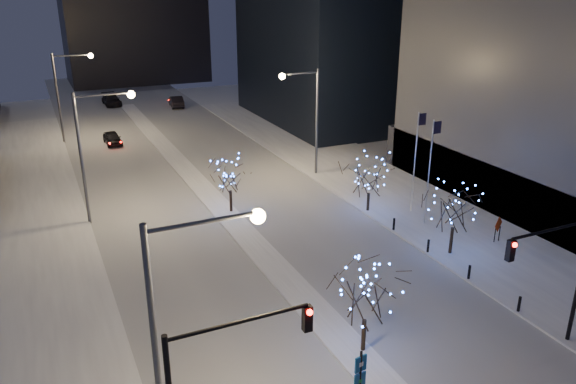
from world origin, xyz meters
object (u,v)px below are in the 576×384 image
traffic_signal_east (561,265)px  wayfinding_sign (360,377)px  construction_sign (498,227)px  street_lamp_w_mid (94,139)px  car_mid (176,102)px  street_lamp_east (308,109)px  traffic_signal_west (215,380)px  street_lamp_w_far (66,85)px  car_near (112,138)px  car_far (111,100)px  holiday_tree_median_near (366,294)px  holiday_tree_plaza_far (370,176)px  street_lamp_w_near (182,310)px  holiday_tree_median_far (230,176)px  holiday_tree_plaza_near (455,207)px

traffic_signal_east → wayfinding_sign: bearing=180.0°
construction_sign → street_lamp_w_mid: bearing=124.2°
street_lamp_w_mid → traffic_signal_east: (17.88, -26.00, -1.74)m
car_mid → construction_sign: bearing=105.2°
street_lamp_east → traffic_signal_west: (-18.52, -30.00, -1.69)m
street_lamp_w_far → car_near: (3.91, -3.01, -5.79)m
car_far → car_mid: bearing=-33.8°
traffic_signal_east → construction_sign: (6.68, 10.31, -3.47)m
holiday_tree_median_near → car_far: bearing=92.1°
traffic_signal_west → wayfinding_sign: bearing=8.9°
street_lamp_w_far → holiday_tree_plaza_far: size_ratio=1.96×
street_lamp_w_near → wayfinding_sign: size_ratio=3.08×
traffic_signal_west → holiday_tree_plaza_far: traffic_signal_west is taller
traffic_signal_east → street_lamp_w_mid: bearing=124.5°
street_lamp_w_mid → holiday_tree_plaza_far: (19.44, -6.99, -3.42)m
traffic_signal_east → car_mid: size_ratio=1.43×
car_near → street_lamp_w_near: bearing=-96.7°
traffic_signal_east → holiday_tree_median_far: traffic_signal_east is taller
street_lamp_w_near → street_lamp_w_far: 50.00m
street_lamp_east → traffic_signal_west: bearing=-121.7°
street_lamp_w_far → holiday_tree_median_near: 48.39m
street_lamp_w_near → car_far: size_ratio=1.80×
car_far → holiday_tree_plaza_near: bearing=-79.3°
traffic_signal_west → car_far: traffic_signal_west is taller
street_lamp_w_mid → traffic_signal_west: size_ratio=1.43×
holiday_tree_median_far → street_lamp_w_mid: bearing=164.7°
traffic_signal_west → holiday_tree_plaza_near: size_ratio=1.36×
holiday_tree_median_near → street_lamp_w_near: bearing=-164.3°
street_lamp_w_near → traffic_signal_east: size_ratio=1.43×
holiday_tree_median_near → holiday_tree_plaza_far: size_ratio=0.96×
street_lamp_w_far → construction_sign: street_lamp_w_far is taller
car_far → holiday_tree_plaza_near: 61.35m
traffic_signal_east → holiday_tree_median_far: size_ratio=1.61×
holiday_tree_plaza_far → street_lamp_w_near: bearing=-137.2°
street_lamp_east → car_near: size_ratio=2.39×
street_lamp_w_near → traffic_signal_west: size_ratio=1.43×
holiday_tree_median_near → holiday_tree_plaza_far: (10.00, 15.37, -0.23)m
street_lamp_w_far → traffic_signal_east: size_ratio=1.43×
street_lamp_east → car_far: 43.17m
holiday_tree_plaza_near → construction_sign: 4.66m
car_far → holiday_tree_median_far: size_ratio=1.28×
holiday_tree_plaza_far → construction_sign: size_ratio=2.69×
street_lamp_w_mid → holiday_tree_plaza_near: 25.96m
holiday_tree_plaza_near → traffic_signal_east: bearing=-104.0°
traffic_signal_east → car_mid: 65.01m
street_lamp_w_near → car_far: street_lamp_w_near is taller
traffic_signal_west → car_near: bearing=86.0°
holiday_tree_median_far → holiday_tree_plaza_near: size_ratio=0.85×
street_lamp_east → traffic_signal_east: size_ratio=1.43×
holiday_tree_median_near → traffic_signal_east: bearing=-23.4°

